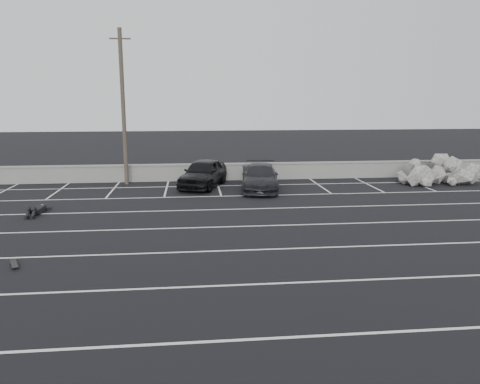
{
  "coord_description": "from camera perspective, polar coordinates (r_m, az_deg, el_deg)",
  "views": [
    {
      "loc": [
        -0.52,
        -15.15,
        5.1
      ],
      "look_at": [
        1.59,
        5.1,
        1.0
      ],
      "focal_mm": 35.0,
      "sensor_mm": 36.0,
      "label": 1
    }
  ],
  "objects": [
    {
      "name": "car_right",
      "position": [
        26.36,
        2.48,
        1.8
      ],
      "size": [
        2.7,
        5.16,
        1.43
      ],
      "primitive_type": "imported",
      "rotation": [
        0.0,
        0.0,
        -0.15
      ],
      "color": "black",
      "rests_on": "ground"
    },
    {
      "name": "seawall",
      "position": [
        29.51,
        -4.86,
        2.47
      ],
      "size": [
        50.0,
        0.45,
        1.06
      ],
      "color": "gray",
      "rests_on": "ground"
    },
    {
      "name": "ground",
      "position": [
        15.99,
        -3.8,
        -7.23
      ],
      "size": [
        120.0,
        120.0,
        0.0
      ],
      "primitive_type": "plane",
      "color": "black",
      "rests_on": "ground"
    },
    {
      "name": "skateboard",
      "position": [
        16.15,
        -25.81,
        -7.96
      ],
      "size": [
        0.45,
        0.7,
        0.08
      ],
      "rotation": [
        0.0,
        0.0,
        0.43
      ],
      "color": "black",
      "rests_on": "ground"
    },
    {
      "name": "riprap_pile",
      "position": [
        30.98,
        23.44,
        1.9
      ],
      "size": [
        5.22,
        3.89,
        1.3
      ],
      "color": "#A4A19A",
      "rests_on": "ground"
    },
    {
      "name": "stall_lines",
      "position": [
        20.22,
        -4.52,
        -3.25
      ],
      "size": [
        36.0,
        20.05,
        0.01
      ],
      "color": "silver",
      "rests_on": "ground"
    },
    {
      "name": "person",
      "position": [
        23.08,
        -23.37,
        -1.69
      ],
      "size": [
        1.04,
        2.54,
        0.5
      ],
      "primitive_type": null,
      "rotation": [
        0.0,
        0.0,
        -0.01
      ],
      "color": "black",
      "rests_on": "ground"
    },
    {
      "name": "trash_bin",
      "position": [
        28.51,
        0.99,
        2.18
      ],
      "size": [
        0.91,
        0.91,
        1.06
      ],
      "rotation": [
        0.0,
        0.0,
        0.41
      ],
      "color": "#28282A",
      "rests_on": "ground"
    },
    {
      "name": "car_left",
      "position": [
        27.3,
        -4.51,
        2.31
      ],
      "size": [
        3.37,
        5.12,
        1.62
      ],
      "primitive_type": "imported",
      "rotation": [
        0.0,
        0.0,
        -0.33
      ],
      "color": "black",
      "rests_on": "ground"
    },
    {
      "name": "utility_pole",
      "position": [
        28.63,
        -14.05,
        9.99
      ],
      "size": [
        1.2,
        0.24,
        9.02
      ],
      "color": "#4C4238",
      "rests_on": "ground"
    }
  ]
}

